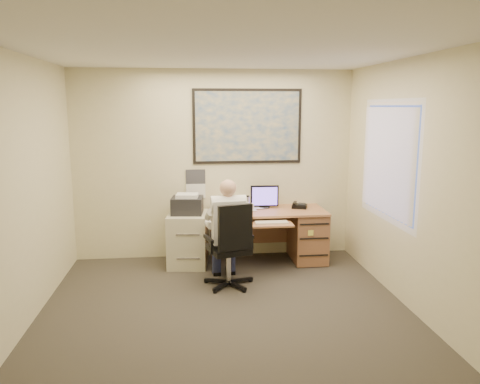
{
  "coord_description": "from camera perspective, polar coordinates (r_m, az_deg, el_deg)",
  "views": [
    {
      "loc": [
        -0.38,
        -4.44,
        2.19
      ],
      "look_at": [
        0.27,
        1.3,
        1.12
      ],
      "focal_mm": 35.0,
      "sensor_mm": 36.0,
      "label": 1
    }
  ],
  "objects": [
    {
      "name": "desk",
      "position": [
        6.73,
        6.21,
        -4.68
      ],
      "size": [
        1.6,
        0.97,
        1.07
      ],
      "color": "#B87C4E",
      "rests_on": "ground"
    },
    {
      "name": "wall_calendar",
      "position": [
        6.77,
        -5.43,
        0.99
      ],
      "size": [
        0.28,
        0.01,
        0.42
      ],
      "primitive_type": "cube",
      "color": "white",
      "rests_on": "room_shell"
    },
    {
      "name": "office_chair",
      "position": [
        5.76,
        -1.47,
        -8.58
      ],
      "size": [
        0.78,
        0.78,
        1.06
      ],
      "rotation": [
        0.0,
        0.0,
        0.27
      ],
      "color": "black",
      "rests_on": "ground"
    },
    {
      "name": "person",
      "position": [
        5.73,
        -1.43,
        -5.01
      ],
      "size": [
        0.61,
        0.82,
        1.32
      ],
      "primitive_type": null,
      "rotation": [
        0.0,
        0.0,
        0.09
      ],
      "color": "white",
      "rests_on": "office_chair"
    },
    {
      "name": "filing_cabinet",
      "position": [
        6.55,
        -6.36,
        -5.15
      ],
      "size": [
        0.59,
        0.68,
        1.01
      ],
      "rotation": [
        0.0,
        0.0,
        -0.11
      ],
      "color": "beige",
      "rests_on": "ground"
    },
    {
      "name": "room_shell",
      "position": [
        4.53,
        -1.52,
        -0.2
      ],
      "size": [
        4.0,
        4.5,
        2.7
      ],
      "color": "#343028",
      "rests_on": "ground"
    },
    {
      "name": "window_blinds",
      "position": [
        5.78,
        17.64,
        3.62
      ],
      "size": [
        0.06,
        1.4,
        1.3
      ],
      "primitive_type": null,
      "color": "silver",
      "rests_on": "room_shell"
    },
    {
      "name": "world_map",
      "position": [
        6.73,
        0.91,
        8.0
      ],
      "size": [
        1.56,
        0.03,
        1.06
      ],
      "primitive_type": "cube",
      "color": "#1E4C93",
      "rests_on": "room_shell"
    }
  ]
}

